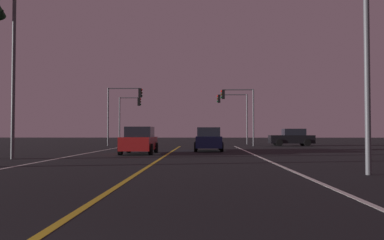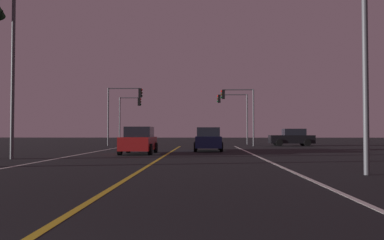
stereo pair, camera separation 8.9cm
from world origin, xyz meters
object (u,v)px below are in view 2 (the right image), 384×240
(traffic_light_far_right, at_px, (233,107))
(street_lamp_right_near, at_px, (351,13))
(traffic_light_near_right, at_px, (238,104))
(car_crossing_side, at_px, (292,138))
(traffic_light_far_left, at_px, (130,110))
(car_oncoming, at_px, (139,141))
(traffic_light_near_left, at_px, (124,103))
(car_ahead_far, at_px, (208,140))
(street_lamp_left_mid, at_px, (23,49))

(traffic_light_far_right, bearing_deg, street_lamp_right_near, 92.54)
(traffic_light_near_right, xyz_separation_m, street_lamp_right_near, (1.32, -26.36, 1.05))
(car_crossing_side, relative_size, traffic_light_far_left, 0.81)
(car_oncoming, relative_size, street_lamp_right_near, 0.52)
(traffic_light_far_right, height_order, street_lamp_right_near, street_lamp_right_near)
(car_oncoming, distance_m, traffic_light_near_left, 15.15)
(car_ahead_far, xyz_separation_m, street_lamp_left_mid, (-9.49, -9.13, 4.77))
(traffic_light_near_left, bearing_deg, car_oncoming, -75.30)
(traffic_light_far_right, bearing_deg, traffic_light_near_right, 90.92)
(traffic_light_far_right, bearing_deg, car_ahead_far, 79.30)
(street_lamp_right_near, xyz_separation_m, street_lamp_left_mid, (-13.87, 7.03, 0.40))
(car_ahead_far, distance_m, traffic_light_near_right, 11.15)
(traffic_light_far_right, bearing_deg, traffic_light_near_left, 26.36)
(car_oncoming, bearing_deg, street_lamp_right_near, 35.95)
(car_crossing_side, xyz_separation_m, traffic_light_far_left, (-17.03, 4.82, 3.08))
(car_ahead_far, bearing_deg, street_lamp_right_near, -164.85)
(car_ahead_far, bearing_deg, car_oncoming, 132.86)
(street_lamp_left_mid, bearing_deg, car_crossing_side, 48.13)
(traffic_light_near_left, height_order, street_lamp_right_near, street_lamp_right_near)
(traffic_light_far_left, bearing_deg, car_crossing_side, -15.79)
(car_oncoming, height_order, street_lamp_left_mid, street_lamp_left_mid)
(car_ahead_far, relative_size, street_lamp_left_mid, 0.48)
(car_crossing_side, xyz_separation_m, traffic_light_near_left, (-16.58, -0.68, 3.44))
(traffic_light_near_right, distance_m, traffic_light_far_left, 12.87)
(street_lamp_right_near, bearing_deg, traffic_light_near_left, -64.61)
(car_crossing_side, distance_m, traffic_light_far_right, 8.03)
(traffic_light_near_right, xyz_separation_m, traffic_light_near_left, (-11.19, -0.00, 0.12))
(traffic_light_near_right, xyz_separation_m, traffic_light_far_left, (-11.64, 5.50, -0.24))
(car_oncoming, height_order, traffic_light_far_left, traffic_light_far_left)
(car_oncoming, bearing_deg, traffic_light_near_right, 152.46)
(traffic_light_near_right, bearing_deg, car_oncoming, 62.46)
(traffic_light_far_left, height_order, street_lamp_left_mid, street_lamp_left_mid)
(traffic_light_near_right, relative_size, street_lamp_left_mid, 0.63)
(traffic_light_near_right, bearing_deg, car_ahead_far, 73.33)
(car_ahead_far, distance_m, traffic_light_far_left, 18.16)
(traffic_light_far_right, relative_size, street_lamp_right_near, 0.68)
(car_oncoming, distance_m, traffic_light_far_right, 21.36)
(traffic_light_near_left, bearing_deg, traffic_light_far_right, 26.36)
(street_lamp_right_near, bearing_deg, traffic_light_far_right, -87.46)
(traffic_light_far_left, bearing_deg, traffic_light_near_right, -25.30)
(traffic_light_near_right, distance_m, street_lamp_left_mid, 23.09)
(car_oncoming, xyz_separation_m, traffic_light_near_left, (-3.74, 14.27, 3.44))
(car_oncoming, xyz_separation_m, traffic_light_far_left, (-4.19, 19.77, 3.08))
(traffic_light_near_right, relative_size, traffic_light_far_left, 1.06)
(traffic_light_far_right, bearing_deg, car_oncoming, 69.60)
(car_oncoming, relative_size, traffic_light_near_left, 0.75)
(traffic_light_near_left, bearing_deg, street_lamp_right_near, -64.61)
(traffic_light_near_right, height_order, traffic_light_near_left, traffic_light_near_left)
(traffic_light_far_right, height_order, traffic_light_far_left, traffic_light_far_right)
(car_crossing_side, height_order, street_lamp_left_mid, street_lamp_left_mid)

